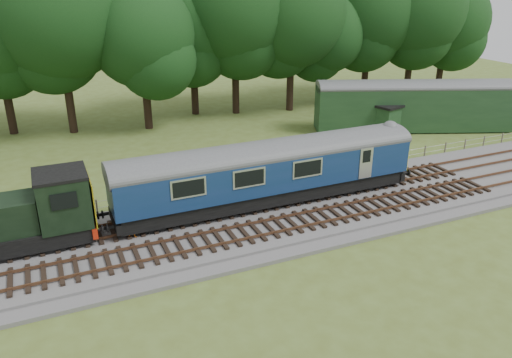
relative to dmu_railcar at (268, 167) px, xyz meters
name	(u,v)px	position (x,y,z in m)	size (l,w,h in m)	color
ground	(222,229)	(-3.46, -1.40, -2.61)	(120.00, 120.00, 0.00)	#4D5C21
ballast	(222,226)	(-3.46, -1.40, -2.43)	(70.00, 7.00, 0.35)	#4C4C4F
track_north	(213,212)	(-3.46, 0.00, -2.19)	(67.20, 2.40, 0.21)	black
track_south	(232,235)	(-3.46, -3.00, -2.19)	(67.20, 2.40, 0.21)	black
fence	(197,198)	(-3.46, 3.10, -2.61)	(64.00, 0.12, 1.00)	#6B6054
tree_line	(140,126)	(-3.46, 20.60, -2.61)	(70.00, 8.00, 18.00)	black
dmu_railcar	(268,167)	(0.00, 0.00, 0.00)	(18.05, 2.86, 3.88)	black
shunter_loco	(5,222)	(-13.93, 0.00, -0.63)	(8.91, 2.60, 3.38)	black
worker	(131,223)	(-8.21, -1.02, -1.42)	(0.61, 0.40, 1.67)	#E1600B
parked_coach	(414,103)	(18.56, 9.47, -0.15)	(16.99, 9.06, 4.37)	#18351B
shed	(385,117)	(15.98, 9.99, -1.27)	(3.96, 3.96, 2.63)	#18351B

